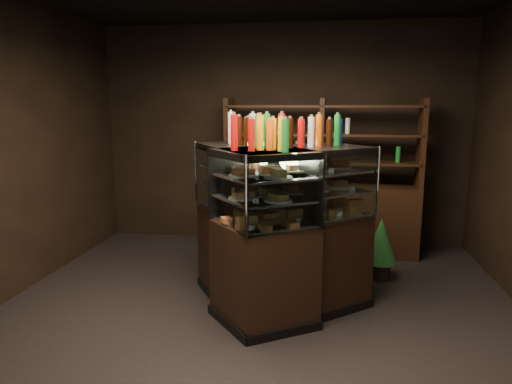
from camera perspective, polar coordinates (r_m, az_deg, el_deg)
ground at (r=4.33m, az=-0.09°, el=-15.49°), size 5.00×5.00×0.00m
room_shell at (r=3.88m, az=-0.10°, el=11.16°), size 5.02×5.02×3.01m
display_case at (r=4.34m, az=2.08°, el=-8.02°), size 1.84×1.59×1.55m
food_display at (r=4.17m, az=2.13°, el=0.65°), size 1.37×1.19×0.47m
bottles_top at (r=4.12m, az=2.20°, el=7.59°), size 1.20×1.05×0.30m
potted_conifer at (r=5.28m, az=15.34°, el=-5.73°), size 0.37×0.37×0.78m
back_shelving at (r=6.03m, az=8.01°, el=-1.87°), size 2.50×0.51×2.00m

